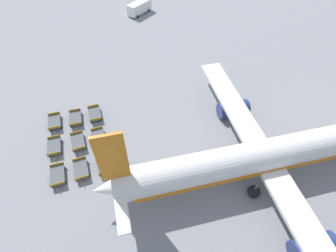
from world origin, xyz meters
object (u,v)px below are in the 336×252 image
service_van (139,7)px  baggage_dolly_row_near_col_c (57,175)px  airplane (274,154)px  baggage_dolly_row_mid_a_col_c (81,169)px  baggage_dolly_row_mid_a_col_a (75,118)px  baggage_dolly_row_mid_a_col_b (78,142)px  baggage_dolly_row_mid_b_col_a (95,114)px  baggage_dolly_row_mid_b_col_c (104,164)px  baggage_dolly_row_near_col_b (54,146)px  baggage_dolly_row_near_col_a (54,122)px  baggage_dolly_row_mid_b_col_b (99,137)px

service_van → baggage_dolly_row_near_col_c: 40.94m
airplane → baggage_dolly_row_mid_a_col_c: bearing=-111.1°
airplane → baggage_dolly_row_near_col_c: 23.99m
service_van → baggage_dolly_row_mid_a_col_a: bearing=-33.3°
airplane → baggage_dolly_row_mid_a_col_b: bearing=-121.2°
baggage_dolly_row_near_col_c → baggage_dolly_row_mid_b_col_a: 9.90m
baggage_dolly_row_mid_b_col_a → baggage_dolly_row_mid_b_col_c: bearing=-4.5°
service_van → baggage_dolly_row_mid_a_col_c: size_ratio=1.68×
baggage_dolly_row_near_col_b → airplane: bearing=61.4°
baggage_dolly_row_near_col_a → baggage_dolly_row_mid_b_col_b: bearing=45.5°
baggage_dolly_row_near_col_b → baggage_dolly_row_mid_b_col_b: (0.60, 5.36, 0.00)m
baggage_dolly_row_mid_a_col_a → baggage_dolly_row_mid_b_col_c: size_ratio=1.01×
baggage_dolly_row_near_col_b → baggage_dolly_row_mid_a_col_a: size_ratio=1.00×
airplane → baggage_dolly_row_mid_a_col_a: (-16.05, -19.28, -2.45)m
baggage_dolly_row_mid_a_col_a → baggage_dolly_row_mid_a_col_c: size_ratio=1.01×
service_van → baggage_dolly_row_mid_b_col_b: service_van is taller
baggage_dolly_row_mid_a_col_a → baggage_dolly_row_mid_b_col_a: 2.58m
baggage_dolly_row_near_col_c → baggage_dolly_row_mid_b_col_a: bearing=144.0°
baggage_dolly_row_mid_b_col_a → baggage_dolly_row_near_col_b: bearing=-57.3°
baggage_dolly_row_mid_a_col_b → baggage_dolly_row_mid_a_col_a: bearing=175.4°
baggage_dolly_row_near_col_b → baggage_dolly_row_mid_b_col_c: 6.97m
baggage_dolly_row_near_col_c → baggage_dolly_row_mid_a_col_c: bearing=86.0°
service_van → baggage_dolly_row_mid_a_col_a: size_ratio=1.67×
baggage_dolly_row_mid_a_col_b → baggage_dolly_row_mid_b_col_b: size_ratio=1.00×
baggage_dolly_row_near_col_b → baggage_dolly_row_near_col_c: (4.33, -0.09, 0.00)m
baggage_dolly_row_near_col_a → baggage_dolly_row_near_col_b: (4.21, -0.46, 0.00)m
airplane → service_van: airplane is taller
baggage_dolly_row_mid_b_col_c → baggage_dolly_row_mid_a_col_c: bearing=-96.2°
baggage_dolly_row_mid_b_col_a → baggage_dolly_row_near_col_c: bearing=-36.0°
airplane → baggage_dolly_row_near_col_a: size_ratio=11.18×
baggage_dolly_row_near_col_a → baggage_dolly_row_mid_b_col_a: bearing=84.2°
airplane → baggage_dolly_row_mid_b_col_c: (-7.42, -17.37, -2.45)m
service_van → baggage_dolly_row_mid_a_col_a: service_van is taller
baggage_dolly_row_mid_b_col_c → baggage_dolly_row_mid_b_col_b: bearing=175.9°
service_van → baggage_dolly_row_mid_b_col_c: bearing=-24.0°
baggage_dolly_row_mid_a_col_a → airplane: bearing=50.2°
baggage_dolly_row_mid_b_col_b → baggage_dolly_row_mid_b_col_c: size_ratio=1.00×
baggage_dolly_row_near_col_b → baggage_dolly_row_mid_a_col_a: (-3.84, 3.15, 0.00)m
airplane → baggage_dolly_row_near_col_a: 27.54m
service_van → baggage_dolly_row_mid_b_col_a: 31.09m
baggage_dolly_row_near_col_c → baggage_dolly_row_mid_a_col_b: size_ratio=1.01×
baggage_dolly_row_near_col_a → service_van: bearing=142.5°
baggage_dolly_row_near_col_a → baggage_dolly_row_near_col_c: (8.54, -0.56, 0.00)m
service_van → baggage_dolly_row_mid_b_col_b: bearing=-26.3°
baggage_dolly_row_near_col_b → baggage_dolly_row_mid_b_col_c: (4.79, 5.06, 0.00)m
baggage_dolly_row_near_col_a → baggage_dolly_row_mid_b_col_a: size_ratio=1.00×
baggage_dolly_row_mid_a_col_c → baggage_dolly_row_mid_b_col_c: (0.28, 2.58, 0.00)m
service_van → baggage_dolly_row_near_col_a: (26.59, -20.44, -0.81)m
service_van → baggage_dolly_row_mid_b_col_c: size_ratio=1.69×
baggage_dolly_row_mid_b_col_b → baggage_dolly_row_mid_b_col_a: bearing=175.1°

